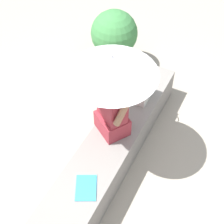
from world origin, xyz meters
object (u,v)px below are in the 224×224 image
(person_seated, at_px, (112,106))
(parasol, at_px, (112,65))
(magazine, at_px, (86,188))
(planter_far, at_px, (114,39))
(handbag_black, at_px, (144,90))

(person_seated, relative_size, parasol, 0.84)
(magazine, bearing_deg, planter_far, 172.84)
(person_seated, distance_m, magazine, 0.86)
(magazine, bearing_deg, parasol, 160.17)
(parasol, relative_size, handbag_black, 3.64)
(person_seated, relative_size, handbag_black, 3.05)
(person_seated, height_order, magazine, person_seated)
(parasol, height_order, magazine, parasol)
(person_seated, xyz_separation_m, planter_far, (-1.44, -0.70, -0.33))
(handbag_black, bearing_deg, planter_far, -135.79)
(person_seated, height_order, handbag_black, person_seated)
(parasol, xyz_separation_m, planter_far, (-1.46, -0.71, -0.88))
(person_seated, bearing_deg, magazine, 7.69)
(person_seated, height_order, planter_far, person_seated)
(magazine, bearing_deg, person_seated, 160.54)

